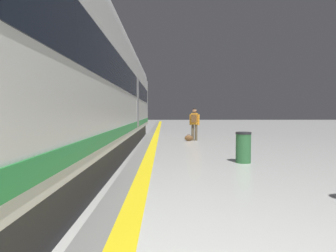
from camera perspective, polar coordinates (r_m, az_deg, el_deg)
safety_line_strip at (r=9.99m, az=-3.61°, el=-5.95°), size 0.36×80.00×0.01m
tactile_edge_band at (r=10.01m, az=-5.36°, el=-5.95°), size 0.57×80.00×0.01m
high_speed_train at (r=6.95m, az=-22.67°, el=10.79°), size 2.94×32.36×4.97m
passenger_near at (r=15.88m, az=5.04°, el=0.89°), size 0.52×0.39×1.71m
duffel_bag_near at (r=15.68m, az=3.96°, el=-2.29°), size 0.44×0.26×0.36m
waste_bin at (r=9.14m, az=14.13°, el=-3.96°), size 0.46×0.46×0.91m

